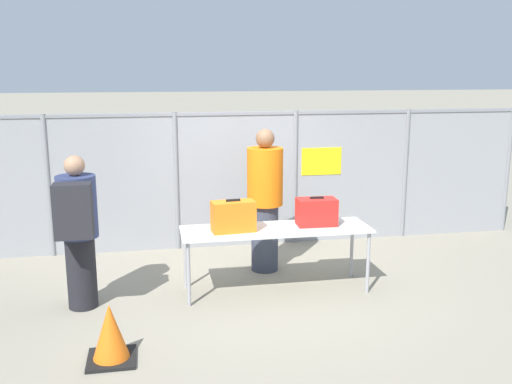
{
  "coord_description": "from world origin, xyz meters",
  "views": [
    {
      "loc": [
        -1.21,
        -6.09,
        2.53
      ],
      "look_at": [
        0.05,
        0.62,
        1.05
      ],
      "focal_mm": 40.0,
      "sensor_mm": 36.0,
      "label": 1
    }
  ],
  "objects_px": {
    "suitcase_orange": "(233,216)",
    "traffic_cone": "(110,335)",
    "suitcase_red": "(316,212)",
    "utility_trailer": "(296,187)",
    "inspection_table": "(276,233)",
    "security_worker_near": "(265,199)",
    "traveler_hooded": "(78,227)"
  },
  "relations": [
    {
      "from": "security_worker_near",
      "to": "traffic_cone",
      "type": "bearing_deg",
      "value": 48.5
    },
    {
      "from": "suitcase_red",
      "to": "security_worker_near",
      "type": "distance_m",
      "value": 0.82
    },
    {
      "from": "suitcase_red",
      "to": "utility_trailer",
      "type": "relative_size",
      "value": 0.14
    },
    {
      "from": "traveler_hooded",
      "to": "security_worker_near",
      "type": "distance_m",
      "value": 2.32
    },
    {
      "from": "suitcase_orange",
      "to": "security_worker_near",
      "type": "xyz_separation_m",
      "value": [
        0.51,
        0.75,
        0.01
      ]
    },
    {
      "from": "inspection_table",
      "to": "traffic_cone",
      "type": "distance_m",
      "value": 2.27
    },
    {
      "from": "inspection_table",
      "to": "traffic_cone",
      "type": "relative_size",
      "value": 4.09
    },
    {
      "from": "traveler_hooded",
      "to": "utility_trailer",
      "type": "bearing_deg",
      "value": 44.7
    },
    {
      "from": "traffic_cone",
      "to": "traveler_hooded",
      "type": "bearing_deg",
      "value": 106.97
    },
    {
      "from": "traffic_cone",
      "to": "suitcase_orange",
      "type": "bearing_deg",
      "value": 45.11
    },
    {
      "from": "suitcase_red",
      "to": "traffic_cone",
      "type": "relative_size",
      "value": 0.87
    },
    {
      "from": "suitcase_red",
      "to": "traffic_cone",
      "type": "xyz_separation_m",
      "value": [
        -2.27,
        -1.38,
        -0.66
      ]
    },
    {
      "from": "inspection_table",
      "to": "security_worker_near",
      "type": "relative_size",
      "value": 1.19
    },
    {
      "from": "utility_trailer",
      "to": "security_worker_near",
      "type": "bearing_deg",
      "value": -111.25
    },
    {
      "from": "suitcase_orange",
      "to": "utility_trailer",
      "type": "height_order",
      "value": "suitcase_orange"
    },
    {
      "from": "security_worker_near",
      "to": "utility_trailer",
      "type": "distance_m",
      "value": 3.5
    },
    {
      "from": "utility_trailer",
      "to": "traffic_cone",
      "type": "relative_size",
      "value": 6.29
    },
    {
      "from": "inspection_table",
      "to": "suitcase_orange",
      "type": "height_order",
      "value": "suitcase_orange"
    },
    {
      "from": "suitcase_red",
      "to": "inspection_table",
      "type": "bearing_deg",
      "value": -174.47
    },
    {
      "from": "traveler_hooded",
      "to": "suitcase_red",
      "type": "bearing_deg",
      "value": -1.39
    },
    {
      "from": "inspection_table",
      "to": "security_worker_near",
      "type": "height_order",
      "value": "security_worker_near"
    },
    {
      "from": "traveler_hooded",
      "to": "security_worker_near",
      "type": "xyz_separation_m",
      "value": [
        2.17,
        0.84,
        0.02
      ]
    },
    {
      "from": "suitcase_red",
      "to": "utility_trailer",
      "type": "bearing_deg",
      "value": 78.68
    },
    {
      "from": "suitcase_orange",
      "to": "traffic_cone",
      "type": "distance_m",
      "value": 1.95
    },
    {
      "from": "security_worker_near",
      "to": "traveler_hooded",
      "type": "bearing_deg",
      "value": 21.1
    },
    {
      "from": "security_worker_near",
      "to": "suitcase_red",
      "type": "bearing_deg",
      "value": 125.41
    },
    {
      "from": "traveler_hooded",
      "to": "traffic_cone",
      "type": "distance_m",
      "value": 1.42
    },
    {
      "from": "traveler_hooded",
      "to": "inspection_table",
      "type": "bearing_deg",
      "value": -1.78
    },
    {
      "from": "suitcase_orange",
      "to": "security_worker_near",
      "type": "distance_m",
      "value": 0.91
    },
    {
      "from": "traffic_cone",
      "to": "security_worker_near",
      "type": "bearing_deg",
      "value": 48.59
    },
    {
      "from": "traveler_hooded",
      "to": "traffic_cone",
      "type": "relative_size",
      "value": 3.14
    },
    {
      "from": "suitcase_red",
      "to": "traveler_hooded",
      "type": "height_order",
      "value": "traveler_hooded"
    }
  ]
}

